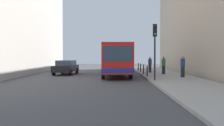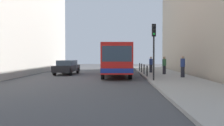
# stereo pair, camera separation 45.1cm
# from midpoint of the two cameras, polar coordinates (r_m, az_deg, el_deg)

# --- Properties ---
(ground_plane) EXTENTS (80.00, 80.00, 0.00)m
(ground_plane) POSITION_cam_midpoint_polar(r_m,az_deg,el_deg) (21.03, -0.52, -3.64)
(ground_plane) COLOR #424244
(sidewalk) EXTENTS (4.40, 40.00, 0.15)m
(sidewalk) POSITION_cam_midpoint_polar(r_m,az_deg,el_deg) (21.49, 14.05, -3.38)
(sidewalk) COLOR #9E9991
(sidewalk) RESTS_ON ground
(bus) EXTENTS (2.95, 11.11, 3.00)m
(bus) POSITION_cam_midpoint_polar(r_m,az_deg,el_deg) (24.48, 1.32, 1.13)
(bus) COLOR red
(bus) RESTS_ON ground
(car_beside_bus) EXTENTS (2.12, 4.52, 1.48)m
(car_beside_bus) POSITION_cam_midpoint_polar(r_m,az_deg,el_deg) (26.53, -9.82, -0.89)
(car_beside_bus) COLOR black
(car_beside_bus) RESTS_ON ground
(car_behind_bus) EXTENTS (2.03, 4.48, 1.48)m
(car_behind_bus) POSITION_cam_midpoint_polar(r_m,az_deg,el_deg) (35.23, 2.68, -0.26)
(car_behind_bus) COLOR navy
(car_behind_bus) RESTS_ON ground
(traffic_light) EXTENTS (0.28, 0.33, 4.10)m
(traffic_light) POSITION_cam_midpoint_polar(r_m,az_deg,el_deg) (18.43, 10.25, 4.94)
(traffic_light) COLOR black
(traffic_light) RESTS_ON sidewalk
(bollard_near) EXTENTS (0.11, 0.11, 0.95)m
(bollard_near) POSITION_cam_midpoint_polar(r_m,az_deg,el_deg) (21.90, 8.63, -1.82)
(bollard_near) COLOR black
(bollard_near) RESTS_ON sidewalk
(bollard_mid) EXTENTS (0.11, 0.11, 0.95)m
(bollard_mid) POSITION_cam_midpoint_polar(r_m,az_deg,el_deg) (24.64, 7.87, -1.44)
(bollard_mid) COLOR black
(bollard_mid) RESTS_ON sidewalk
(bollard_far) EXTENTS (0.11, 0.11, 0.95)m
(bollard_far) POSITION_cam_midpoint_polar(r_m,az_deg,el_deg) (27.39, 7.27, -1.13)
(bollard_far) COLOR black
(bollard_far) RESTS_ON sidewalk
(bollard_farthest) EXTENTS (0.11, 0.11, 0.95)m
(bollard_farthest) POSITION_cam_midpoint_polar(r_m,az_deg,el_deg) (30.14, 6.78, -0.89)
(bollard_farthest) COLOR black
(bollard_farthest) RESTS_ON sidewalk
(pedestrian_near_signal) EXTENTS (0.38, 0.38, 1.80)m
(pedestrian_near_signal) POSITION_cam_midpoint_polar(r_m,az_deg,el_deg) (21.61, 16.46, -0.76)
(pedestrian_near_signal) COLOR #26262D
(pedestrian_near_signal) RESTS_ON sidewalk
(pedestrian_mid_sidewalk) EXTENTS (0.38, 0.38, 1.71)m
(pedestrian_mid_sidewalk) POSITION_cam_midpoint_polar(r_m,az_deg,el_deg) (25.01, 12.38, -0.55)
(pedestrian_mid_sidewalk) COLOR #26262D
(pedestrian_mid_sidewalk) RESTS_ON sidewalk
(pedestrian_far_sidewalk) EXTENTS (0.38, 0.38, 1.71)m
(pedestrian_far_sidewalk) POSITION_cam_midpoint_polar(r_m,az_deg,el_deg) (27.26, 9.38, -0.36)
(pedestrian_far_sidewalk) COLOR #26262D
(pedestrian_far_sidewalk) RESTS_ON sidewalk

